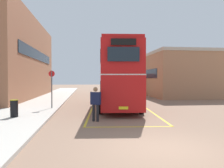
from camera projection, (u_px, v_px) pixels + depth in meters
name	position (u px, v px, depth m)	size (l,w,h in m)	color
ground_plane	(112.00, 102.00, 21.49)	(135.60, 135.60, 0.00)	#846651
sidewalk_left	(48.00, 100.00, 23.14)	(4.00, 57.60, 0.14)	#B2ADA3
brick_building_left	(15.00, 59.00, 25.76)	(5.29, 20.26, 9.05)	#9E6647
depot_building_right	(174.00, 75.00, 31.78)	(9.06, 15.89, 5.61)	#AD7A56
double_decker_bus	(118.00, 75.00, 17.26)	(3.45, 10.08, 4.75)	black
single_deck_bus	(121.00, 83.00, 36.69)	(3.49, 9.38, 3.02)	black
pedestrian_boarding	(96.00, 101.00, 11.75)	(0.57, 0.40, 1.81)	black
litter_bin	(14.00, 108.00, 12.30)	(0.44, 0.44, 0.95)	black
bus_stop_sign	(52.00, 86.00, 16.13)	(0.44, 0.08, 2.69)	#4C4C51
bay_marking_yellow	(121.00, 111.00, 15.44)	(5.18, 12.24, 0.01)	gold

